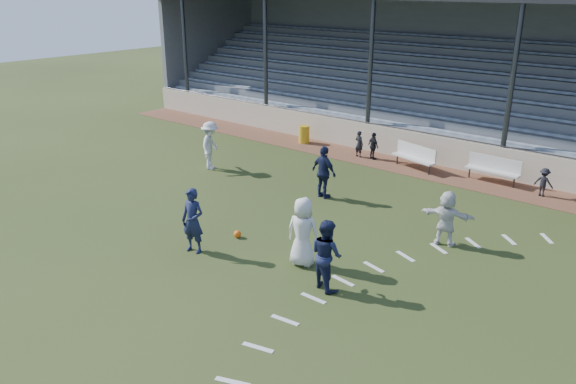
% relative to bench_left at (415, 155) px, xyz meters
% --- Properties ---
extents(ground, '(90.00, 90.00, 0.00)m').
position_rel_bench_left_xyz_m(ground, '(0.02, -10.48, -0.58)').
color(ground, '#2B3716').
rests_on(ground, ground).
extents(cinder_track, '(34.00, 2.00, 0.02)m').
position_rel_bench_left_xyz_m(cinder_track, '(0.02, 0.02, -0.57)').
color(cinder_track, brown).
rests_on(cinder_track, ground).
extents(retaining_wall, '(34.00, 0.18, 1.20)m').
position_rel_bench_left_xyz_m(retaining_wall, '(0.02, 1.07, 0.02)').
color(retaining_wall, beige).
rests_on(retaining_wall, ground).
extents(bench_left, '(2.04, 0.96, 0.95)m').
position_rel_bench_left_xyz_m(bench_left, '(0.00, 0.00, 0.00)').
color(bench_left, beige).
rests_on(bench_left, cinder_track).
extents(bench_right, '(2.01, 0.51, 0.95)m').
position_rel_bench_left_xyz_m(bench_right, '(3.02, 0.41, 0.00)').
color(bench_right, beige).
rests_on(bench_right, cinder_track).
extents(trash_bin, '(0.50, 0.50, 0.81)m').
position_rel_bench_left_xyz_m(trash_bin, '(-5.78, 0.21, -0.16)').
color(trash_bin, gold).
rests_on(trash_bin, cinder_track).
extents(football, '(0.22, 0.22, 0.22)m').
position_rel_bench_left_xyz_m(football, '(-0.91, -9.19, -0.48)').
color(football, '#E4590D').
rests_on(football, ground).
extents(player_white_lead, '(1.03, 0.79, 1.88)m').
position_rel_bench_left_xyz_m(player_white_lead, '(1.60, -9.27, 0.35)').
color(player_white_lead, silver).
rests_on(player_white_lead, ground).
extents(player_navy_lead, '(0.76, 0.59, 1.85)m').
position_rel_bench_left_xyz_m(player_navy_lead, '(-1.20, -10.59, 0.34)').
color(player_navy_lead, '#151C3B').
rests_on(player_navy_lead, ground).
extents(player_navy_mid, '(1.04, 0.92, 1.79)m').
position_rel_bench_left_xyz_m(player_navy_mid, '(2.77, -9.86, 0.31)').
color(player_navy_mid, '#151C3B').
rests_on(player_navy_mid, ground).
extents(player_white_wing, '(1.22, 1.44, 1.93)m').
position_rel_bench_left_xyz_m(player_white_wing, '(-6.28, -5.19, 0.38)').
color(player_white_wing, silver).
rests_on(player_white_wing, ground).
extents(player_navy_wing, '(1.14, 0.63, 1.84)m').
position_rel_bench_left_xyz_m(player_navy_wing, '(-0.90, -4.93, 0.34)').
color(player_navy_wing, '#151C3B').
rests_on(player_navy_wing, ground).
extents(player_white_back, '(1.57, 0.83, 1.61)m').
position_rel_bench_left_xyz_m(player_white_back, '(3.96, -5.73, 0.22)').
color(player_white_back, silver).
rests_on(player_white_back, ground).
extents(sub_left_near, '(0.45, 0.33, 1.13)m').
position_rel_bench_left_xyz_m(sub_left_near, '(-2.59, -0.07, 0.00)').
color(sub_left_near, black).
rests_on(sub_left_near, cinder_track).
extents(sub_left_far, '(0.73, 0.54, 1.15)m').
position_rel_bench_left_xyz_m(sub_left_far, '(-1.93, 0.01, 0.01)').
color(sub_left_far, black).
rests_on(sub_left_far, cinder_track).
extents(sub_right, '(0.68, 0.43, 1.01)m').
position_rel_bench_left_xyz_m(sub_right, '(4.93, 0.05, -0.06)').
color(sub_right, black).
rests_on(sub_right, cinder_track).
extents(grandstand, '(34.60, 9.00, 6.61)m').
position_rel_bench_left_xyz_m(grandstand, '(0.02, 5.78, 1.62)').
color(grandstand, slate).
rests_on(grandstand, ground).
extents(penalty_arc, '(3.89, 14.63, 0.01)m').
position_rel_bench_left_xyz_m(penalty_arc, '(4.14, -10.48, -0.58)').
color(penalty_arc, silver).
rests_on(penalty_arc, ground).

